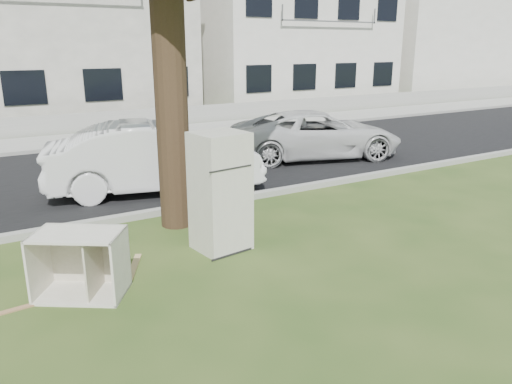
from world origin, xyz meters
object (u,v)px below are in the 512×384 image
cabinet (80,264)px  car_center (155,157)px  car_right (317,134)px  fridge (220,192)px

cabinet → car_center: bearing=92.3°
car_center → car_right: bearing=-65.5°
car_right → cabinet: bearing=140.3°
car_center → fridge: bearing=-169.8°
cabinet → car_right: (7.45, 4.98, 0.24)m
car_right → fridge: bearing=147.2°
fridge → car_center: size_ratio=0.40×
cabinet → car_center: car_center is taller
fridge → car_center: fridge is taller
fridge → car_center: bearing=78.4°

